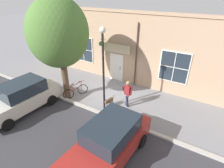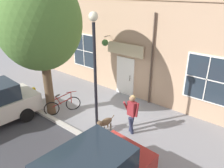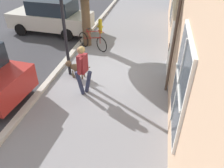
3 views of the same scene
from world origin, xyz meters
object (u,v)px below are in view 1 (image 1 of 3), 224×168
street_tree_by_curb (60,35)px  leaning_bicycle (76,91)px  dog_on_leash (109,101)px  pedestrian_walking (128,92)px  parked_car_nearest_curb (21,97)px  parked_car_mid_block (109,141)px  street_lamp (103,59)px  fire_hydrant (52,84)px

street_tree_by_curb → leaning_bicycle: bearing=130.0°
dog_on_leash → street_tree_by_curb: bearing=-81.4°
pedestrian_walking → parked_car_nearest_curb: 6.04m
parked_car_mid_block → street_lamp: 4.05m
fire_hydrant → pedestrian_walking: bearing=99.2°
parked_car_nearest_curb → dog_on_leash: bearing=124.6°
leaning_bicycle → fire_hydrant: 2.06m
leaning_bicycle → parked_car_nearest_curb: size_ratio=0.36×
parked_car_mid_block → leaning_bicycle: bearing=-123.7°
leaning_bicycle → street_lamp: bearing=84.9°
parked_car_nearest_curb → parked_car_mid_block: 5.98m
leaning_bicycle → dog_on_leash: bearing=92.7°
leaning_bicycle → pedestrian_walking: bearing=101.8°
dog_on_leash → leaning_bicycle: size_ratio=0.65×
leaning_bicycle → parked_car_nearest_curb: bearing=-30.5°
leaning_bicycle → parked_car_mid_block: bearing=56.3°
dog_on_leash → street_tree_by_curb: (0.44, -2.88, 3.59)m
street_tree_by_curb → street_lamp: size_ratio=1.28×
pedestrian_walking → leaning_bicycle: size_ratio=1.07×
dog_on_leash → parked_car_mid_block: (3.05, 1.89, 0.47)m
dog_on_leash → street_tree_by_curb: street_tree_by_curb is taller
parked_car_nearest_curb → fire_hydrant: size_ratio=5.73×
pedestrian_walking → street_tree_by_curb: 4.92m
parked_car_mid_block → pedestrian_walking: bearing=-164.8°
parked_car_nearest_curb → street_lamp: bearing=122.2°
leaning_bicycle → fire_hydrant: (0.17, -2.05, 0.02)m
street_lamp → fire_hydrant: size_ratio=6.13×
leaning_bicycle → parked_car_mid_block: parked_car_mid_block is taller
dog_on_leash → parked_car_nearest_curb: size_ratio=0.23×
pedestrian_walking → street_tree_by_curb: street_tree_by_curb is taller
parked_car_nearest_curb → street_lamp: (-2.49, 3.95, 2.22)m
street_tree_by_curb → street_lamp: (-0.11, 2.74, -0.90)m
dog_on_leash → parked_car_nearest_curb: 4.99m
parked_car_mid_block → street_lamp: street_lamp is taller
dog_on_leash → leaning_bicycle: (0.12, -2.50, -0.03)m
street_lamp → dog_on_leash: bearing=158.1°
parked_car_nearest_curb → parked_car_mid_block: (0.23, 5.97, 0.00)m
dog_on_leash → parked_car_mid_block: parked_car_mid_block is taller
street_tree_by_curb → fire_hydrant: (-0.15, -1.67, -3.60)m
pedestrian_walking → street_tree_by_curb: bearing=-74.7°
dog_on_leash → fire_hydrant: size_ratio=1.32×
parked_car_mid_block → fire_hydrant: bearing=-113.2°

